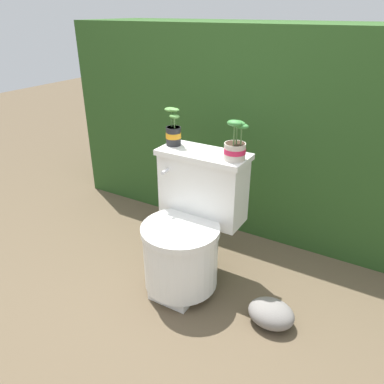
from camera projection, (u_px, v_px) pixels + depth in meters
ground_plane at (195, 293)px, 2.12m from camera, size 12.00×12.00×0.00m
hedge_backdrop at (273, 127)px, 2.67m from camera, size 2.93×0.74×1.38m
toilet at (189, 230)px, 2.07m from camera, size 0.50×0.57×0.76m
potted_plant_left at (173, 131)px, 2.07m from camera, size 0.10×0.09×0.21m
potted_plant_midleft at (235, 145)px, 1.86m from camera, size 0.12×0.11×0.21m
garden_stone at (271, 313)px, 1.89m from camera, size 0.24×0.19×0.13m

